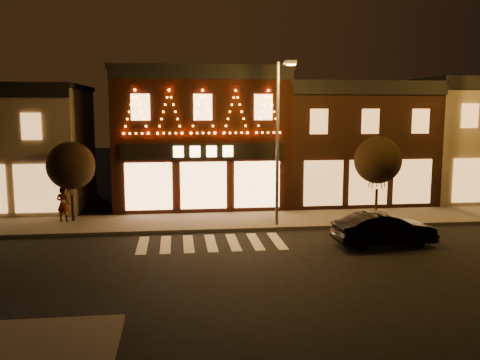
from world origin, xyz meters
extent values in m
plane|color=black|center=(0.00, 0.00, 0.00)|extent=(120.00, 120.00, 0.00)
cube|color=#47423D|center=(2.00, 8.00, 0.07)|extent=(44.00, 4.00, 0.15)
cube|color=black|center=(0.00, 14.00, 4.00)|extent=(10.00, 8.00, 8.00)
cube|color=black|center=(0.00, 14.00, 8.15)|extent=(10.20, 8.20, 0.30)
cube|color=black|center=(0.00, 9.95, 7.75)|extent=(10.00, 0.25, 0.50)
cube|color=black|center=(0.00, 9.90, 3.60)|extent=(9.00, 0.15, 0.90)
cube|color=#FFD87F|center=(0.00, 9.80, 3.60)|extent=(3.40, 0.08, 0.60)
cube|color=black|center=(9.50, 14.00, 3.60)|extent=(9.00, 8.00, 7.20)
cube|color=black|center=(9.50, 14.00, 7.35)|extent=(9.20, 8.20, 0.30)
cube|color=black|center=(9.50, 9.95, 6.95)|extent=(9.00, 0.25, 0.50)
cube|color=#796E56|center=(18.50, 14.00, 3.75)|extent=(9.00, 8.00, 7.50)
cube|color=black|center=(18.50, 14.00, 7.65)|extent=(9.20, 8.20, 0.30)
cylinder|color=#59595E|center=(3.48, 6.60, 4.15)|extent=(0.16, 0.16, 8.01)
cylinder|color=#59595E|center=(3.62, 5.81, 8.06)|extent=(0.37, 1.60, 0.10)
cube|color=#59595E|center=(3.75, 5.02, 8.01)|extent=(0.54, 0.36, 0.18)
cube|color=orange|center=(3.75, 5.02, 7.90)|extent=(0.41, 0.26, 0.05)
cylinder|color=black|center=(-6.84, 8.76, 0.82)|extent=(0.15, 0.15, 1.34)
sphere|color=black|center=(-6.84, 8.76, 3.03)|extent=(2.46, 2.46, 2.46)
cylinder|color=black|center=(9.40, 8.40, 0.85)|extent=(0.15, 0.15, 1.40)
sphere|color=black|center=(9.40, 8.40, 3.15)|extent=(2.56, 2.56, 2.56)
imported|color=black|center=(7.47, 2.67, 0.73)|extent=(4.53, 1.87, 1.46)
imported|color=gray|center=(-7.30, 8.68, 1.06)|extent=(0.74, 0.56, 1.81)
camera|label=1|loc=(-1.46, -18.27, 5.99)|focal=38.53mm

